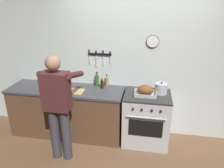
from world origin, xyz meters
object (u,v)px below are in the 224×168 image
object	(u,v)px
bottle_hot_sauce	(70,81)
bottle_vinegar	(107,81)
roasting_pan	(146,91)
stock_pot	(161,88)
person_cook	(58,103)
bottle_dish_soap	(60,82)
stove	(146,118)
bottle_soy_sauce	(102,84)
bottle_olive_oil	(97,80)
bottle_cooking_oil	(54,80)
cutting_board	(73,91)

from	to	relation	value
bottle_hot_sauce	bottle_vinegar	world-z (taller)	bottle_vinegar
roasting_pan	stock_pot	size ratio (longest dim) A/B	1.69
person_cook	bottle_dish_soap	bearing A→B (deg)	7.50
stove	bottle_soy_sauce	world-z (taller)	bottle_soy_sauce
bottle_soy_sauce	bottle_olive_oil	xyz separation A→B (m)	(-0.11, 0.08, 0.03)
bottle_dish_soap	bottle_cooking_oil	distance (m)	0.12
stock_pot	cutting_board	world-z (taller)	stock_pot
bottle_cooking_oil	bottle_soy_sauce	world-z (taller)	bottle_cooking_oil
cutting_board	bottle_olive_oil	size ratio (longest dim) A/B	1.37
bottle_soy_sauce	stove	bearing A→B (deg)	-9.21
stock_pot	bottle_olive_oil	world-z (taller)	bottle_olive_oil
roasting_pan	cutting_board	xyz separation A→B (m)	(-1.20, -0.07, -0.07)
person_cook	bottle_soy_sauce	bearing A→B (deg)	-44.92
stock_pot	bottle_soy_sauce	bearing A→B (deg)	177.44
person_cook	bottle_soy_sauce	distance (m)	0.91
roasting_pan	bottle_dish_soap	size ratio (longest dim) A/B	1.73
person_cook	cutting_board	world-z (taller)	person_cook
person_cook	bottle_olive_oil	bearing A→B (deg)	-36.46
person_cook	bottle_dish_soap	size ratio (longest dim) A/B	8.15
bottle_dish_soap	bottle_soy_sauce	size ratio (longest dim) A/B	1.11
bottle_hot_sauce	bottle_olive_oil	world-z (taller)	bottle_olive_oil
roasting_pan	bottle_soy_sauce	size ratio (longest dim) A/B	1.92
stove	bottle_olive_oil	size ratio (longest dim) A/B	3.42
bottle_hot_sauce	bottle_cooking_oil	bearing A→B (deg)	-155.38
stove	bottle_dish_soap	world-z (taller)	bottle_dish_soap
stock_pot	bottle_olive_oil	distance (m)	1.12
stove	cutting_board	size ratio (longest dim) A/B	2.50
stove	bottle_dish_soap	xyz separation A→B (m)	(-1.54, 0.05, 0.53)
stock_pot	cutting_board	size ratio (longest dim) A/B	0.58
bottle_olive_oil	person_cook	bearing A→B (deg)	-113.32
person_cook	bottle_dish_soap	xyz separation A→B (m)	(-0.26, 0.70, 0.03)
cutting_board	bottle_vinegar	distance (m)	0.62
bottle_hot_sauce	bottle_cooking_oil	size ratio (longest dim) A/B	0.67
person_cook	bottle_soy_sauce	size ratio (longest dim) A/B	9.05
person_cook	bottle_hot_sauce	world-z (taller)	person_cook
bottle_cooking_oil	bottle_vinegar	bearing A→B (deg)	11.00
stove	bottle_soy_sauce	xyz separation A→B (m)	(-0.79, 0.13, 0.53)
cutting_board	person_cook	bearing A→B (deg)	-93.77
bottle_soy_sauce	bottle_hot_sauce	bearing A→B (deg)	176.43
stove	bottle_soy_sauce	distance (m)	0.96
person_cook	roasting_pan	distance (m)	1.37
bottle_cooking_oil	bottle_dish_soap	bearing A→B (deg)	1.38
cutting_board	bottle_vinegar	size ratio (longest dim) A/B	1.63
bottle_olive_oil	bottle_hot_sauce	bearing A→B (deg)	-174.95
bottle_hot_sauce	bottle_dish_soap	xyz separation A→B (m)	(-0.14, -0.11, 0.01)
stove	roasting_pan	bearing A→B (deg)	-127.63
cutting_board	bottle_dish_soap	size ratio (longest dim) A/B	1.77
stock_pot	bottle_dish_soap	size ratio (longest dim) A/B	1.03
bottle_olive_oil	roasting_pan	bearing A→B (deg)	-16.62
bottle_hot_sauce	bottle_soy_sauce	bearing A→B (deg)	-3.57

